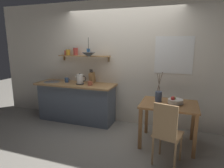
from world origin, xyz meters
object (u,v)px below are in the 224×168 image
(dining_chair_near, at_px, (167,132))
(coffee_mug_by_sink, at_px, (67,80))
(dining_table, at_px, (169,110))
(twig_vase, at_px, (159,96))
(fruit_bowl, at_px, (175,101))
(electric_kettle, at_px, (80,79))
(coffee_mug_spare, at_px, (90,83))
(knife_block, at_px, (92,77))
(pendant_lamp, at_px, (89,55))

(dining_chair_near, distance_m, coffee_mug_by_sink, 2.64)
(dining_table, height_order, twig_vase, twig_vase)
(dining_table, height_order, fruit_bowl, fruit_bowl)
(dining_table, bearing_deg, coffee_mug_by_sink, 168.82)
(electric_kettle, bearing_deg, coffee_mug_by_sink, 168.51)
(electric_kettle, xyz_separation_m, coffee_mug_spare, (0.25, -0.04, -0.06))
(knife_block, distance_m, coffee_mug_by_sink, 0.61)
(dining_table, bearing_deg, pendant_lamp, 167.07)
(dining_chair_near, bearing_deg, pendant_lamp, 148.52)
(twig_vase, relative_size, coffee_mug_by_sink, 4.07)
(twig_vase, relative_size, pendant_lamp, 1.31)
(coffee_mug_by_sink, bearing_deg, knife_block, 12.72)
(electric_kettle, bearing_deg, twig_vase, -10.20)
(dining_chair_near, bearing_deg, fruit_bowl, 83.29)
(knife_block, bearing_deg, dining_chair_near, -35.60)
(electric_kettle, relative_size, pendant_lamp, 0.64)
(dining_table, relative_size, pendant_lamp, 2.33)
(dining_chair_near, distance_m, coffee_mug_spare, 2.02)
(electric_kettle, height_order, pendant_lamp, pendant_lamp)
(dining_table, relative_size, dining_chair_near, 0.98)
(dining_table, height_order, knife_block, knife_block)
(dining_table, distance_m, coffee_mug_spare, 1.74)
(dining_chair_near, xyz_separation_m, fruit_bowl, (0.08, 0.68, 0.28))
(dining_chair_near, xyz_separation_m, coffee_mug_by_sink, (-2.35, 1.13, 0.41))
(twig_vase, relative_size, knife_block, 1.67)
(fruit_bowl, xyz_separation_m, pendant_lamp, (-1.81, 0.38, 0.73))
(dining_table, height_order, electric_kettle, electric_kettle)
(fruit_bowl, bearing_deg, knife_block, 162.44)
(knife_block, xyz_separation_m, pendant_lamp, (0.03, -0.20, 0.53))
(dining_chair_near, bearing_deg, electric_kettle, 151.78)
(twig_vase, distance_m, coffee_mug_spare, 1.52)
(fruit_bowl, bearing_deg, coffee_mug_by_sink, 169.50)
(coffee_mug_spare, bearing_deg, coffee_mug_by_sink, 169.85)
(fruit_bowl, xyz_separation_m, twig_vase, (-0.29, 0.06, 0.04))
(fruit_bowl, height_order, pendant_lamp, pendant_lamp)
(coffee_mug_by_sink, bearing_deg, twig_vase, -10.44)
(dining_chair_near, xyz_separation_m, electric_kettle, (-1.95, 1.05, 0.46))
(coffee_mug_spare, height_order, pendant_lamp, pendant_lamp)
(fruit_bowl, relative_size, pendant_lamp, 0.62)
(dining_chair_near, height_order, twig_vase, twig_vase)
(fruit_bowl, height_order, coffee_mug_spare, coffee_mug_spare)
(dining_table, xyz_separation_m, twig_vase, (-0.19, 0.07, 0.22))
(pendant_lamp, bearing_deg, knife_block, 97.97)
(dining_chair_near, xyz_separation_m, pendant_lamp, (-1.73, 1.06, 1.01))
(coffee_mug_spare, bearing_deg, twig_vase, -10.56)
(fruit_bowl, bearing_deg, electric_kettle, 169.69)
(coffee_mug_spare, bearing_deg, electric_kettle, 171.96)
(fruit_bowl, bearing_deg, coffee_mug_spare, 169.37)
(fruit_bowl, xyz_separation_m, coffee_mug_by_sink, (-2.43, 0.45, 0.13))
(electric_kettle, height_order, knife_block, knife_block)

